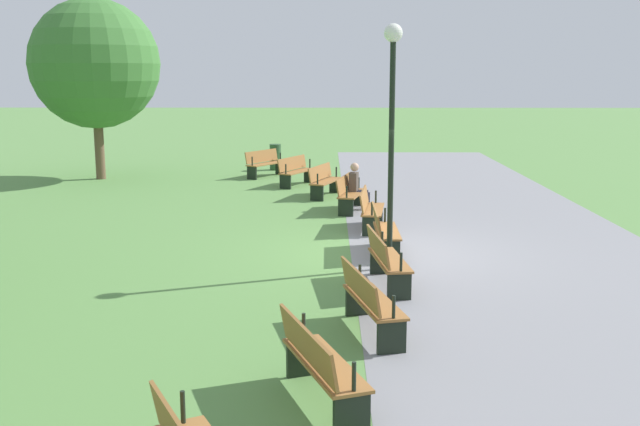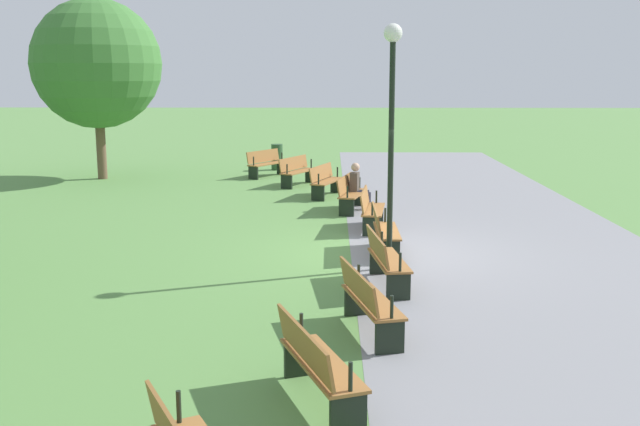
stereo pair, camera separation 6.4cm
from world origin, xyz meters
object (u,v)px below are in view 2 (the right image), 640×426
at_px(bench_0, 266,163).
at_px(tree_1, 96,64).
at_px(trash_bin, 277,157).
at_px(bench_1, 297,171).
at_px(bench_7, 368,300).
at_px(bench_8, 316,363).
at_px(bench_2, 325,180).
at_px(bench_5, 383,230).
at_px(bench_3, 350,193).
at_px(bench_6, 385,259).
at_px(lamp_post, 392,103).
at_px(bench_4, 370,209).
at_px(person_seated, 358,185).

xyz_separation_m(bench_0, tree_1, (0.56, -5.40, 3.28)).
bearing_deg(trash_bin, bench_1, 13.48).
height_order(bench_7, bench_8, same).
bearing_deg(bench_1, bench_2, 50.52).
distance_m(bench_0, bench_5, 11.14).
bearing_deg(bench_7, bench_1, 173.20).
xyz_separation_m(bench_8, trash_bin, (-19.12, -1.80, -0.00)).
bearing_deg(bench_2, bench_8, 20.27).
height_order(bench_1, bench_5, same).
bearing_deg(bench_3, bench_8, 10.16).
distance_m(tree_1, trash_bin, 6.94).
relative_size(bench_8, trash_bin, 1.84).
bearing_deg(bench_6, bench_0, -173.34).
relative_size(bench_8, lamp_post, 0.40).
relative_size(bench_1, bench_4, 0.99).
height_order(bench_0, person_seated, person_seated).
relative_size(bench_1, person_seated, 1.40).
bearing_deg(bench_8, bench_0, 166.44).
bearing_deg(bench_5, bench_8, -10.06).
height_order(bench_5, bench_7, same).
height_order(bench_2, person_seated, person_seated).
xyz_separation_m(bench_6, lamp_post, (-1.13, 0.16, 2.49)).
xyz_separation_m(bench_5, tree_1, (-10.11, -8.62, 3.28)).
bearing_deg(trash_bin, bench_7, 8.23).
distance_m(bench_0, bench_1, 2.26).
distance_m(bench_5, bench_7, 4.51).
bearing_deg(trash_bin, bench_2, 17.17).
bearing_deg(trash_bin, bench_3, 17.07).
xyz_separation_m(bench_4, lamp_post, (3.38, 0.16, 2.49)).
relative_size(bench_8, person_seated, 1.42).
distance_m(bench_1, trash_bin, 3.86).
relative_size(bench_6, bench_7, 0.99).
bearing_deg(bench_3, tree_1, -111.29).
xyz_separation_m(bench_7, person_seated, (-9.21, 0.20, 0.17)).
bearing_deg(bench_3, bench_2, -149.71).
bearing_deg(bench_3, bench_5, 20.22).
bearing_deg(bench_8, person_seated, 155.42).
bearing_deg(bench_1, bench_8, 30.38).
height_order(bench_0, bench_7, same).
xyz_separation_m(bench_6, tree_1, (-12.36, -8.49, 3.28)).
bearing_deg(person_seated, bench_2, -142.40).
xyz_separation_m(bench_2, bench_5, (6.65, 1.18, 0.00)).
relative_size(bench_3, bench_4, 1.01).
relative_size(bench_5, bench_7, 0.96).
distance_m(person_seated, tree_1, 10.36).
xyz_separation_m(bench_2, bench_4, (4.39, 1.05, 0.00)).
xyz_separation_m(bench_1, bench_6, (10.97, 1.95, 0.00)).
height_order(bench_5, bench_8, same).
relative_size(lamp_post, trash_bin, 4.63).
height_order(bench_1, lamp_post, lamp_post).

